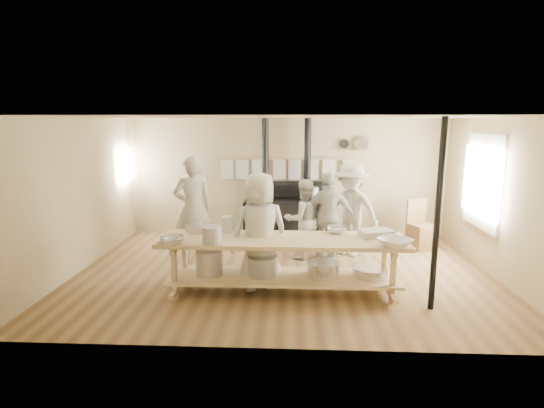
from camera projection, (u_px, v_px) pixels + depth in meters
The scene contains 24 objects.
ground at pixel (284, 272), 7.26m from camera, with size 7.00×7.00×0.00m, color brown.
room_shell at pixel (284, 178), 6.95m from camera, with size 7.00×7.00×7.00m.
window_right at pixel (484, 181), 7.39m from camera, with size 0.09×1.50×1.65m.
left_opening at pixel (125, 165), 9.07m from camera, with size 0.00×0.90×0.90m.
stove at pixel (286, 215), 9.23m from camera, with size 1.90×0.75×2.60m.
towel_rail at pixel (286, 167), 9.31m from camera, with size 3.00×0.04×0.47m.
back_wall_shelf at pixel (354, 146), 9.19m from camera, with size 0.63×0.14×0.32m.
prep_table at pixel (282, 260), 6.28m from camera, with size 3.60×0.90×0.85m.
support_post at pixel (437, 217), 5.59m from camera, with size 0.08×0.08×2.60m, color black.
cook_far_left at pixel (193, 208), 7.79m from camera, with size 0.70×0.46×1.92m, color #B7B5A2.
cook_left at pixel (303, 219), 7.83m from camera, with size 0.73×0.57×1.50m, color #B7B5A2.
cook_center at pixel (260, 231), 6.40m from camera, with size 0.88×0.57×1.80m, color #B7B5A2.
cook_right at pixel (328, 217), 7.76m from camera, with size 0.96×0.40×1.64m, color #B7B5A2.
cook_by_window at pixel (351, 210), 8.00m from camera, with size 1.15×0.66×1.78m, color #B7B5A2.
chair at pixel (421, 234), 8.60m from camera, with size 0.60×0.60×0.98m.
bowl_white_a at pixel (172, 240), 5.95m from camera, with size 0.38×0.38×0.09m, color white.
bowl_steel_a at pixel (172, 240), 5.95m from camera, with size 0.33×0.33×0.10m, color silver.
bowl_white_b at pixel (395, 242), 5.81m from camera, with size 0.45×0.45×0.11m, color white.
bowl_steel_b at pixel (336, 230), 6.49m from camera, with size 0.31×0.31×0.10m, color silver.
roasting_pan at pixel (376, 233), 6.28m from camera, with size 0.47×0.31×0.10m, color #B2B2B7.
mixing_bowl_large at pixel (199, 227), 6.59m from camera, with size 0.41×0.41×0.13m, color silver.
bucket_galv at pixel (212, 235), 5.91m from camera, with size 0.26×0.26×0.24m, color gray.
deep_bowl_enamel at pixel (256, 226), 6.54m from camera, with size 0.33×0.33×0.21m, color white.
pitcher at pixel (227, 224), 6.56m from camera, with size 0.15×0.15×0.24m, color white.
Camera 1 is at (0.13, -6.90, 2.54)m, focal length 28.00 mm.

